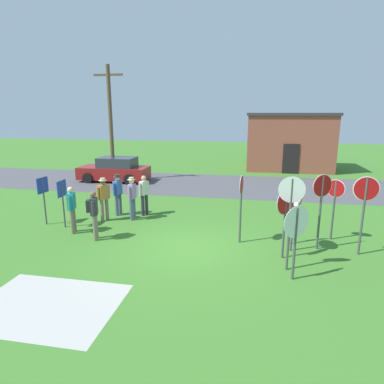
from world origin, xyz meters
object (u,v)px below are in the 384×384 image
(person_holding_notes, at_px, (104,197))
(stop_sign_rear_left, at_px, (291,208))
(person_on_left, at_px, (132,196))
(info_panel_middle, at_px, (62,195))
(person_in_blue, at_px, (94,212))
(person_in_teal, at_px, (144,193))
(person_near_signs, at_px, (72,207))
(person_with_sunhat, at_px, (118,192))
(stop_sign_low_front, at_px, (295,204))
(stop_sign_far_back, at_px, (291,207))
(stop_sign_leaning_left, at_px, (321,199))
(stop_sign_leaning_right, at_px, (334,200))
(parked_car_on_street, at_px, (115,170))
(stop_sign_center_cluster, at_px, (365,202))
(utility_pole, at_px, (111,122))
(stop_sign_nearest, at_px, (296,230))
(stop_sign_rear_right, at_px, (241,198))
(info_panel_leftmost, at_px, (43,192))
(stop_sign_tallest, at_px, (285,211))

(person_holding_notes, bearing_deg, stop_sign_rear_left, -24.15)
(person_on_left, xyz_separation_m, info_panel_middle, (-2.19, -1.36, 0.26))
(person_in_blue, bearing_deg, person_in_teal, 75.37)
(person_near_signs, distance_m, person_in_teal, 3.10)
(person_in_teal, bearing_deg, person_in_blue, -104.63)
(person_with_sunhat, bearing_deg, stop_sign_low_front, -20.24)
(stop_sign_far_back, distance_m, info_panel_middle, 8.15)
(stop_sign_leaning_left, distance_m, stop_sign_leaning_right, 1.15)
(parked_car_on_street, xyz_separation_m, stop_sign_leaning_right, (11.25, -7.95, 0.70))
(stop_sign_center_cluster, relative_size, person_in_blue, 1.44)
(stop_sign_low_front, bearing_deg, person_in_teal, 154.74)
(utility_pole, relative_size, person_in_blue, 4.14)
(stop_sign_nearest, xyz_separation_m, person_in_blue, (-6.32, 1.64, -0.37))
(person_holding_notes, bearing_deg, stop_sign_low_front, -13.48)
(stop_sign_leaning_right, height_order, stop_sign_rear_left, stop_sign_rear_left)
(info_panel_middle, bearing_deg, stop_sign_far_back, -1.07)
(parked_car_on_street, bearing_deg, stop_sign_leaning_left, -39.87)
(stop_sign_rear_right, distance_m, info_panel_leftmost, 7.47)
(stop_sign_far_back, height_order, info_panel_leftmost, stop_sign_far_back)
(person_in_teal, xyz_separation_m, info_panel_middle, (-2.47, -2.03, 0.29))
(person_holding_notes, relative_size, person_in_blue, 1.03)
(stop_sign_leaning_right, distance_m, stop_sign_far_back, 1.62)
(info_panel_middle, bearing_deg, stop_sign_tallest, -9.26)
(stop_sign_nearest, relative_size, person_in_blue, 1.18)
(utility_pole, relative_size, stop_sign_rear_right, 3.08)
(parked_car_on_street, xyz_separation_m, stop_sign_tallest, (9.51, -9.78, 0.76))
(stop_sign_rear_right, height_order, stop_sign_rear_left, stop_sign_rear_left)
(stop_sign_tallest, xyz_separation_m, info_panel_leftmost, (-8.76, 1.45, -0.18))
(stop_sign_rear_left, relative_size, info_panel_leftmost, 1.41)
(stop_sign_leaning_left, bearing_deg, person_holding_notes, 169.85)
(stop_sign_low_front, xyz_separation_m, stop_sign_leaning_right, (1.40, 1.23, -0.13))
(info_panel_leftmost, bearing_deg, person_in_blue, -23.17)
(stop_sign_leaning_left, height_order, info_panel_middle, stop_sign_leaning_left)
(stop_sign_rear_left, xyz_separation_m, person_in_teal, (-5.45, 4.05, -0.81))
(stop_sign_center_cluster, bearing_deg, utility_pole, 142.27)
(stop_sign_low_front, distance_m, person_with_sunhat, 7.29)
(stop_sign_rear_left, bearing_deg, stop_sign_center_cluster, 32.20)
(stop_sign_rear_right, relative_size, person_in_blue, 1.35)
(stop_sign_nearest, relative_size, person_with_sunhat, 1.14)
(person_with_sunhat, xyz_separation_m, person_in_blue, (0.31, -2.78, -0.00))
(person_in_blue, xyz_separation_m, info_panel_middle, (-1.70, 0.94, 0.26))
(parked_car_on_street, distance_m, stop_sign_far_back, 13.08)
(person_near_signs, xyz_separation_m, person_in_blue, (1.07, -0.47, 0.03))
(stop_sign_center_cluster, xyz_separation_m, person_holding_notes, (-9.03, 1.62, -0.67))
(stop_sign_nearest, height_order, stop_sign_rear_right, stop_sign_rear_right)
(parked_car_on_street, bearing_deg, person_in_blue, -70.49)
(person_on_left, height_order, person_in_teal, person_on_left)
(stop_sign_nearest, distance_m, person_in_teal, 7.22)
(stop_sign_low_front, bearing_deg, person_with_sunhat, 159.76)
(stop_sign_low_front, distance_m, info_panel_middle, 8.23)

